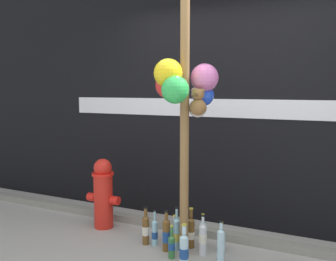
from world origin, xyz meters
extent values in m
cube|color=black|center=(0.00, 1.53, 1.61)|extent=(10.00, 0.20, 3.22)
cube|color=silver|center=(0.18, 1.42, 1.34)|extent=(4.51, 0.01, 0.21)
cube|color=gray|center=(0.00, 1.03, 0.04)|extent=(8.00, 0.12, 0.08)
cylinder|color=olive|center=(-0.17, 0.53, 1.47)|extent=(0.08, 0.08, 2.94)
sphere|color=#D66BB2|center=(-0.03, 0.66, 1.66)|extent=(0.26, 0.26, 0.26)
sphere|color=red|center=(-0.32, 0.54, 1.59)|extent=(0.25, 0.25, 0.25)
sphere|color=yellow|center=(-0.26, 0.38, 1.69)|extent=(0.25, 0.25, 0.25)
sphere|color=green|center=(-0.17, 0.31, 1.55)|extent=(0.24, 0.24, 0.24)
sphere|color=blue|center=(-0.06, 0.71, 1.50)|extent=(0.20, 0.20, 0.20)
sphere|color=brown|center=(-0.04, 0.53, 1.39)|extent=(0.15, 0.15, 0.15)
sphere|color=brown|center=(-0.04, 0.53, 1.51)|extent=(0.11, 0.11, 0.11)
sphere|color=brown|center=(-0.07, 0.53, 1.54)|extent=(0.04, 0.04, 0.04)
sphere|color=brown|center=(0.00, 0.53, 1.54)|extent=(0.04, 0.04, 0.04)
sphere|color=brown|center=(-0.04, 0.48, 1.51)|extent=(0.04, 0.04, 0.04)
sphere|color=silver|center=(-0.08, 0.62, 1.38)|extent=(0.17, 0.17, 0.17)
sphere|color=silver|center=(-0.08, 0.62, 1.51)|extent=(0.12, 0.12, 0.12)
sphere|color=silver|center=(-0.12, 0.62, 1.54)|extent=(0.05, 0.05, 0.05)
sphere|color=silver|center=(-0.04, 0.62, 1.54)|extent=(0.05, 0.05, 0.05)
sphere|color=#9D9992|center=(-0.08, 0.57, 1.51)|extent=(0.04, 0.04, 0.04)
cylinder|color=red|center=(-1.25, 0.77, 0.30)|extent=(0.21, 0.21, 0.60)
cylinder|color=red|center=(-1.25, 0.77, 0.61)|extent=(0.24, 0.24, 0.03)
sphere|color=red|center=(-1.25, 0.77, 0.68)|extent=(0.20, 0.20, 0.20)
cylinder|color=red|center=(-1.40, 0.77, 0.33)|extent=(0.10, 0.10, 0.10)
cylinder|color=red|center=(-1.10, 0.77, 0.33)|extent=(0.10, 0.10, 0.10)
cylinder|color=#337038|center=(-0.24, 0.41, 0.10)|extent=(0.06, 0.06, 0.19)
cone|color=#337038|center=(-0.24, 0.41, 0.20)|extent=(0.06, 0.06, 0.03)
cylinder|color=#337038|center=(-0.24, 0.41, 0.26)|extent=(0.02, 0.02, 0.08)
cylinder|color=#1E478C|center=(-0.24, 0.41, 0.11)|extent=(0.06, 0.06, 0.07)
cylinder|color=gold|center=(-0.24, 0.41, 0.31)|extent=(0.03, 0.03, 0.01)
cylinder|color=silver|center=(-0.01, 0.59, 0.14)|extent=(0.07, 0.07, 0.28)
cone|color=silver|center=(-0.01, 0.59, 0.29)|extent=(0.07, 0.07, 0.03)
cylinder|color=silver|center=(-0.01, 0.59, 0.34)|extent=(0.03, 0.03, 0.07)
cylinder|color=silver|center=(-0.01, 0.59, 0.16)|extent=(0.08, 0.08, 0.09)
cylinder|color=black|center=(-0.01, 0.59, 0.38)|extent=(0.03, 0.03, 0.01)
cylinder|color=#B2DBEA|center=(0.13, 0.72, 0.10)|extent=(0.08, 0.08, 0.20)
cone|color=#B2DBEA|center=(0.13, 0.72, 0.21)|extent=(0.08, 0.08, 0.03)
cylinder|color=#B2DBEA|center=(0.13, 0.72, 0.26)|extent=(0.03, 0.03, 0.06)
cylinder|color=gold|center=(0.13, 0.72, 0.29)|extent=(0.04, 0.04, 0.01)
cylinder|color=#93CCE0|center=(-0.51, 0.59, 0.12)|extent=(0.06, 0.06, 0.24)
cone|color=#93CCE0|center=(-0.51, 0.59, 0.25)|extent=(0.06, 0.06, 0.02)
cylinder|color=#93CCE0|center=(-0.51, 0.59, 0.31)|extent=(0.02, 0.02, 0.08)
cylinder|color=#1E478C|center=(-0.51, 0.59, 0.10)|extent=(0.06, 0.06, 0.07)
cylinder|color=black|center=(-0.51, 0.59, 0.35)|extent=(0.02, 0.02, 0.01)
cylinder|color=brown|center=(-0.35, 0.52, 0.15)|extent=(0.07, 0.07, 0.29)
cone|color=brown|center=(-0.35, 0.52, 0.31)|extent=(0.07, 0.07, 0.03)
cylinder|color=brown|center=(-0.35, 0.52, 0.35)|extent=(0.03, 0.03, 0.06)
cylinder|color=#1E478C|center=(-0.35, 0.52, 0.14)|extent=(0.08, 0.08, 0.11)
cylinder|color=black|center=(-0.35, 0.52, 0.39)|extent=(0.04, 0.04, 0.01)
cylinder|color=brown|center=(-0.16, 0.69, 0.14)|extent=(0.07, 0.07, 0.28)
cone|color=brown|center=(-0.16, 0.69, 0.29)|extent=(0.07, 0.07, 0.03)
cylinder|color=brown|center=(-0.16, 0.69, 0.35)|extent=(0.03, 0.03, 0.08)
cylinder|color=silver|center=(-0.16, 0.69, 0.13)|extent=(0.07, 0.07, 0.07)
cylinder|color=gold|center=(-0.16, 0.69, 0.40)|extent=(0.04, 0.04, 0.01)
cylinder|color=brown|center=(-0.60, 0.57, 0.14)|extent=(0.07, 0.07, 0.27)
cone|color=brown|center=(-0.60, 0.57, 0.28)|extent=(0.07, 0.07, 0.03)
cylinder|color=brown|center=(-0.60, 0.57, 0.33)|extent=(0.03, 0.03, 0.07)
cylinder|color=silver|center=(-0.60, 0.57, 0.14)|extent=(0.07, 0.07, 0.09)
cylinder|color=black|center=(-0.60, 0.57, 0.38)|extent=(0.04, 0.04, 0.01)
cylinder|color=#93CCE0|center=(-0.27, 0.59, 0.15)|extent=(0.07, 0.07, 0.29)
cone|color=#93CCE0|center=(-0.27, 0.59, 0.31)|extent=(0.07, 0.07, 0.03)
cylinder|color=#93CCE0|center=(-0.27, 0.59, 0.37)|extent=(0.03, 0.03, 0.09)
cylinder|color=#D8C64C|center=(-0.27, 0.59, 0.13)|extent=(0.07, 0.07, 0.08)
cylinder|color=black|center=(-0.27, 0.59, 0.42)|extent=(0.03, 0.03, 0.01)
cylinder|color=#B2DBEA|center=(0.19, 0.52, 0.14)|extent=(0.07, 0.07, 0.29)
cone|color=#B2DBEA|center=(0.19, 0.52, 0.30)|extent=(0.07, 0.07, 0.03)
cylinder|color=#B2DBEA|center=(0.19, 0.52, 0.34)|extent=(0.03, 0.03, 0.06)
cylinder|color=black|center=(0.19, 0.52, 0.38)|extent=(0.03, 0.03, 0.01)
cylinder|color=#B2DBEA|center=(-0.07, 0.78, 0.11)|extent=(0.07, 0.07, 0.23)
cone|color=#B2DBEA|center=(-0.07, 0.78, 0.24)|extent=(0.07, 0.07, 0.03)
cylinder|color=#B2DBEA|center=(-0.07, 0.78, 0.29)|extent=(0.03, 0.03, 0.06)
cylinder|color=#D8C64C|center=(-0.07, 0.78, 0.13)|extent=(0.08, 0.08, 0.09)
cylinder|color=gold|center=(-0.07, 0.78, 0.32)|extent=(0.03, 0.03, 0.01)
cylinder|color=silver|center=(-0.33, 0.67, 0.10)|extent=(0.06, 0.06, 0.20)
cone|color=silver|center=(-0.33, 0.67, 0.21)|extent=(0.06, 0.06, 0.03)
cylinder|color=silver|center=(-0.33, 0.67, 0.26)|extent=(0.03, 0.03, 0.08)
cylinder|color=gold|center=(-0.33, 0.67, 0.31)|extent=(0.03, 0.03, 0.01)
cylinder|color=#B2DBEA|center=(-0.09, 0.33, 0.13)|extent=(0.08, 0.08, 0.26)
cone|color=#B2DBEA|center=(-0.09, 0.33, 0.27)|extent=(0.08, 0.08, 0.03)
cylinder|color=#B2DBEA|center=(-0.09, 0.33, 0.33)|extent=(0.04, 0.04, 0.08)
cylinder|color=#1E478C|center=(-0.09, 0.33, 0.11)|extent=(0.08, 0.08, 0.09)
cylinder|color=gold|center=(-0.09, 0.33, 0.37)|extent=(0.05, 0.05, 0.01)
cube|color=#8C99B2|center=(0.50, 1.09, 0.00)|extent=(0.16, 0.16, 0.01)
camera|label=1|loc=(1.07, -2.48, 1.56)|focal=38.62mm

